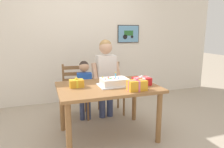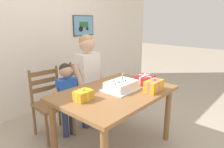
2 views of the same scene
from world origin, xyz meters
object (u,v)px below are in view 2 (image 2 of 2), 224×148
object	(u,v)px
child_older	(88,72)
gift_box_red_large	(154,86)
chair_left	(51,103)
gift_box_corner_small	(145,80)
gift_box_beside_cake	(83,95)
child_younger	(67,93)
chair_right	(87,90)
dining_table	(115,99)
birthday_cake	(121,86)

from	to	relation	value
child_older	gift_box_red_large	bearing A→B (deg)	-84.17
chair_left	gift_box_corner_small	bearing A→B (deg)	-50.32
gift_box_beside_cake	gift_box_red_large	bearing A→B (deg)	-30.18
child_older	gift_box_corner_small	bearing A→B (deg)	-69.28
gift_box_corner_small	child_younger	distance (m)	1.02
chair_right	gift_box_red_large	bearing A→B (deg)	-92.08
gift_box_corner_small	child_older	size ratio (longest dim) A/B	0.18
chair_left	chair_right	world-z (taller)	same
child_younger	dining_table	bearing A→B (deg)	-73.99
gift_box_beside_cake	child_younger	xyz separation A→B (m)	(0.22, 0.59, -0.19)
birthday_cake	gift_box_red_large	bearing A→B (deg)	-58.81
birthday_cake	gift_box_corner_small	bearing A→B (deg)	-12.18
birthday_cake	gift_box_beside_cake	distance (m)	0.51
child_younger	gift_box_beside_cake	bearing A→B (deg)	-110.70
gift_box_red_large	chair_left	bearing A→B (deg)	116.96
gift_box_corner_small	birthday_cake	bearing A→B (deg)	167.82
birthday_cake	child_younger	size ratio (longest dim) A/B	0.43
dining_table	child_younger	distance (m)	0.69
gift_box_red_large	gift_box_corner_small	bearing A→B (deg)	51.63
gift_box_corner_small	child_older	bearing A→B (deg)	110.72
child_older	child_younger	bearing A→B (deg)	179.88
gift_box_beside_cake	gift_box_corner_small	size ratio (longest dim) A/B	0.79
birthday_cake	gift_box_beside_cake	world-z (taller)	birthday_cake
dining_table	birthday_cake	bearing A→B (deg)	-11.26
gift_box_red_large	gift_box_beside_cake	distance (m)	0.81
child_older	child_younger	xyz separation A→B (m)	(-0.37, 0.00, -0.21)
gift_box_corner_small	child_younger	world-z (taller)	child_younger
gift_box_red_large	gift_box_beside_cake	bearing A→B (deg)	149.82
child_older	dining_table	bearing A→B (deg)	-105.46
dining_table	child_older	size ratio (longest dim) A/B	1.00
gift_box_red_large	gift_box_corner_small	distance (m)	0.30
gift_box_beside_cake	chair_left	size ratio (longest dim) A/B	0.20
gift_box_corner_small	chair_right	world-z (taller)	chair_right
gift_box_red_large	gift_box_corner_small	size ratio (longest dim) A/B	1.02
birthday_cake	gift_box_red_large	size ratio (longest dim) A/B	1.81
child_older	chair_right	bearing A→B (deg)	52.96
gift_box_red_large	chair_left	xyz separation A→B (m)	(-0.60, 1.19, -0.35)
dining_table	gift_box_red_large	bearing A→B (deg)	-49.67
child_older	birthday_cake	bearing A→B (deg)	-97.54
chair_left	child_younger	world-z (taller)	child_younger
gift_box_corner_small	child_younger	size ratio (longest dim) A/B	0.24
gift_box_beside_cake	gift_box_corner_small	world-z (taller)	gift_box_corner_small
gift_box_corner_small	child_older	distance (m)	0.81
chair_left	child_younger	bearing A→B (deg)	-55.79
birthday_cake	chair_left	xyz separation A→B (m)	(-0.41, 0.87, -0.33)
gift_box_beside_cake	chair_left	world-z (taller)	chair_left
dining_table	birthday_cake	xyz separation A→B (m)	(0.09, -0.02, 0.15)
birthday_cake	chair_right	world-z (taller)	birthday_cake
chair_left	dining_table	bearing A→B (deg)	-69.44
child_older	child_younger	world-z (taller)	child_older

